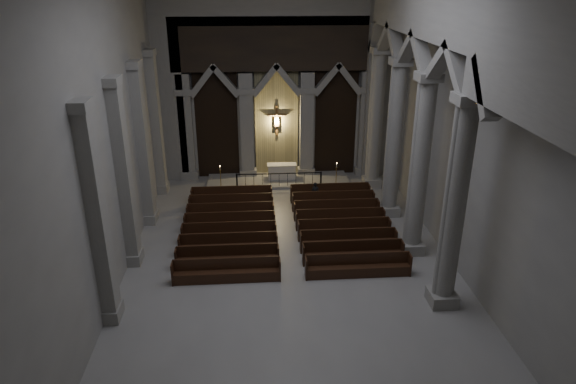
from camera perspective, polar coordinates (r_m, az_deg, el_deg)
The scene contains 11 objects.
room at distance 18.87m, azimuth 0.54°, elevation 10.94°, with size 24.00×24.10×12.00m.
sanctuary_wall at distance 30.38m, azimuth -1.30°, elevation 13.55°, with size 14.00×0.77×12.00m.
right_arcade at distance 21.27m, azimuth 15.51°, elevation 12.10°, with size 1.00×24.00×12.00m.
left_pilasters at distance 23.76m, azimuth -16.69°, elevation 3.22°, with size 0.60×13.00×8.03m.
sanctuary_step at distance 31.20m, azimuth -1.11°, elevation 1.33°, with size 8.50×2.60×0.15m, color gray.
altar at distance 31.14m, azimuth -0.70°, elevation 2.34°, with size 1.78×0.71×0.91m.
altar_rail at distance 29.92m, azimuth -0.99°, elevation 1.56°, with size 5.01×0.09×0.98m.
candle_stand_left at distance 30.14m, azimuth -7.47°, elevation 1.01°, with size 0.25×0.25×1.47m.
candle_stand_right at distance 30.06m, azimuth 5.35°, elevation 1.13°, with size 0.27×0.27×1.62m.
pews at distance 24.68m, azimuth -0.20°, elevation -4.10°, with size 9.79×8.25×0.98m.
worshipper at distance 28.09m, azimuth 3.03°, elevation -0.08°, with size 0.42×0.28×1.17m, color black.
Camera 1 is at (-1.53, -18.41, 11.46)m, focal length 32.00 mm.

